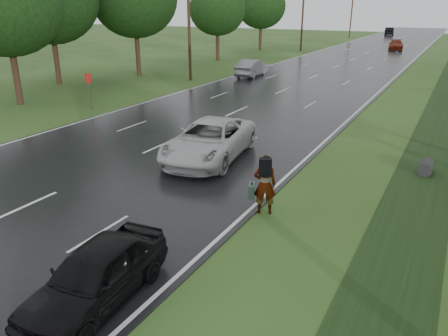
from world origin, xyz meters
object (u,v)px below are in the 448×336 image
Objects in this scene: dark_sedan at (96,275)px; white_pickup at (209,140)px; pedestrian at (264,184)px; road_sign at (89,84)px; silver_sedan at (252,68)px.

white_pickup is at bearing 100.76° from dark_sedan.
dark_sedan is (-1.48, -5.98, -0.29)m from pedestrian.
road_sign is 12.43m from white_pickup.
white_pickup is (-4.19, 3.75, -0.16)m from pedestrian.
dark_sedan is at bearing 54.19° from pedestrian.
dark_sedan is at bearing -82.33° from white_pickup.
silver_sedan reaches higher than dark_sedan.
pedestrian is 28.73m from silver_sedan.
pedestrian is at bearing -49.73° from white_pickup.
pedestrian is at bearing -28.13° from road_sign.
white_pickup is at bearing -63.74° from pedestrian.
silver_sedan is at bearing 104.17° from dark_sedan.
road_sign is at bearing 129.86° from dark_sedan.
pedestrian is 6.16m from dark_sedan.
dark_sedan is 33.71m from silver_sedan.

